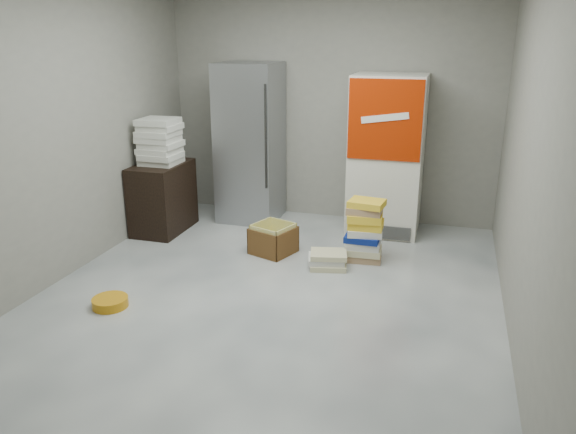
# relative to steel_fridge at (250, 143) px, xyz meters

# --- Properties ---
(ground) EXTENTS (5.00, 5.00, 0.00)m
(ground) POSITION_rel_steel_fridge_xyz_m (0.90, -2.13, -0.95)
(ground) COLOR silver
(ground) RESTS_ON ground
(room_shell) EXTENTS (4.04, 5.04, 2.82)m
(room_shell) POSITION_rel_steel_fridge_xyz_m (0.90, -2.13, 0.85)
(room_shell) COLOR gray
(room_shell) RESTS_ON ground
(steel_fridge) EXTENTS (0.70, 0.72, 1.90)m
(steel_fridge) POSITION_rel_steel_fridge_xyz_m (0.00, 0.00, 0.00)
(steel_fridge) COLOR #96979D
(steel_fridge) RESTS_ON ground
(coke_cooler) EXTENTS (0.80, 0.73, 1.80)m
(coke_cooler) POSITION_rel_steel_fridge_xyz_m (1.65, -0.01, -0.05)
(coke_cooler) COLOR silver
(coke_cooler) RESTS_ON ground
(wood_shelf) EXTENTS (0.50, 0.80, 0.80)m
(wood_shelf) POSITION_rel_steel_fridge_xyz_m (-0.83, -0.73, -0.55)
(wood_shelf) COLOR black
(wood_shelf) RESTS_ON ground
(supply_box_stack) EXTENTS (0.44, 0.43, 0.52)m
(supply_box_stack) POSITION_rel_steel_fridge_xyz_m (-0.82, -0.73, 0.11)
(supply_box_stack) COLOR silver
(supply_box_stack) RESTS_ON wood_shelf
(phonebook_stack_main) EXTENTS (0.39, 0.32, 0.64)m
(phonebook_stack_main) POSITION_rel_steel_fridge_xyz_m (1.58, -0.98, -0.63)
(phonebook_stack_main) COLOR #A27D5A
(phonebook_stack_main) RESTS_ON ground
(phonebook_stack_side) EXTENTS (0.43, 0.37, 0.16)m
(phonebook_stack_side) POSITION_rel_steel_fridge_xyz_m (1.27, -1.27, -0.87)
(phonebook_stack_side) COLOR beige
(phonebook_stack_side) RESTS_ON ground
(cardboard_box) EXTENTS (0.51, 0.51, 0.32)m
(cardboard_box) POSITION_rel_steel_fridge_xyz_m (0.63, -1.05, -0.82)
(cardboard_box) COLOR yellow
(cardboard_box) RESTS_ON ground
(bucket_lid) EXTENTS (0.40, 0.40, 0.08)m
(bucket_lid) POSITION_rel_steel_fridge_xyz_m (-0.33, -2.63, -0.91)
(bucket_lid) COLOR orange
(bucket_lid) RESTS_ON ground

